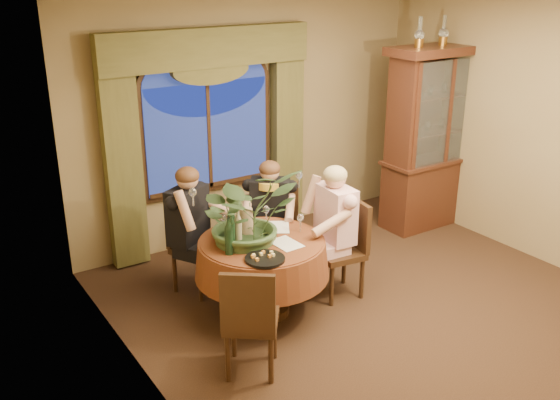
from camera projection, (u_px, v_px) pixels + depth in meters
floor at (389, 316)px, 5.87m from camera, size 5.00×5.00×0.00m
wall_back at (251, 119)px, 7.33m from camera, size 4.50×0.00×4.50m
wall_right at (557, 138)px, 6.53m from camera, size 0.00×5.00×5.00m
ceiling at (411, 6)px, 4.88m from camera, size 5.00×5.00×0.00m
window at (209, 136)px, 7.01m from camera, size 1.62×0.10×1.32m
arched_transom at (206, 66)px, 6.73m from camera, size 1.60×0.06×0.44m
drapery_left at (123, 162)px, 6.48m from camera, size 0.38×0.14×2.32m
drapery_right at (287, 134)px, 7.54m from camera, size 0.38×0.14×2.32m
swag_valance at (208, 48)px, 6.60m from camera, size 2.45×0.16×0.42m
dining_table at (262, 277)px, 5.81m from camera, size 1.50×1.50×0.75m
china_cabinet at (434, 138)px, 7.64m from camera, size 1.38×0.54×2.22m
oil_lamp_left at (420, 32)px, 6.99m from camera, size 0.11×0.11×0.34m
oil_lamp_center at (444, 30)px, 7.19m from camera, size 0.11×0.11×0.34m
oil_lamp_right at (467, 28)px, 7.39m from camera, size 0.11×0.11×0.34m
chair_right at (339, 250)px, 6.10m from camera, size 0.47×0.47×0.96m
chair_back_right at (276, 231)px, 6.55m from camera, size 0.59×0.59×0.96m
chair_back at (198, 246)px, 6.19m from camera, size 0.55×0.55×0.96m
chair_front_left at (251, 318)px, 4.94m from camera, size 0.59×0.59×0.96m
person_pink at (335, 231)px, 6.07m from camera, size 0.48×0.51×1.34m
person_back at (189, 232)px, 6.06m from camera, size 0.63×0.62×1.34m
person_scarf at (270, 219)px, 6.46m from camera, size 0.62×0.61×1.27m
stoneware_vase at (246, 223)px, 5.68m from camera, size 0.15×0.15×0.29m
centerpiece_plant at (246, 178)px, 5.48m from camera, size 0.90×1.00×0.78m
olive_bowl at (268, 238)px, 5.66m from camera, size 0.16×0.16×0.05m
cheese_platter at (265, 259)px, 5.29m from camera, size 0.34×0.34×0.02m
wine_bottle_0 at (231, 224)px, 5.61m from camera, size 0.07×0.07×0.33m
wine_bottle_1 at (238, 228)px, 5.52m from camera, size 0.07×0.07×0.33m
wine_bottle_2 at (229, 237)px, 5.35m from camera, size 0.07×0.07×0.33m
wine_bottle_3 at (231, 231)px, 5.47m from camera, size 0.07×0.07×0.33m
tasting_paper_0 at (286, 244)px, 5.60m from camera, size 0.22×0.31×0.00m
tasting_paper_1 at (278, 227)px, 5.95m from camera, size 0.34×0.37×0.00m
wine_glass_person_pink at (300, 223)px, 5.83m from camera, size 0.07×0.07×0.18m
wine_glass_person_back at (223, 223)px, 5.82m from camera, size 0.07×0.07×0.18m
wine_glass_person_scarf at (266, 214)px, 6.03m from camera, size 0.07×0.07×0.18m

